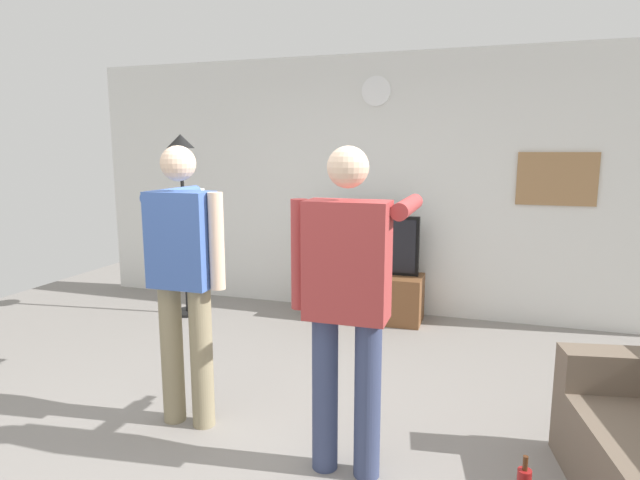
{
  "coord_description": "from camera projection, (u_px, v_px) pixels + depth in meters",
  "views": [
    {
      "loc": [
        1.23,
        -2.56,
        1.73
      ],
      "look_at": [
        0.03,
        1.2,
        1.05
      ],
      "focal_mm": 29.56,
      "sensor_mm": 36.0,
      "label": 1
    }
  ],
  "objects": [
    {
      "name": "wall_clock",
      "position": [
        376.0,
        91.0,
        5.36
      ],
      "size": [
        0.3,
        0.03,
        0.3
      ],
      "primitive_type": "cylinder",
      "rotation": [
        1.57,
        0.0,
        0.0
      ],
      "color": "white"
    },
    {
      "name": "framed_picture",
      "position": [
        557.0,
        179.0,
        4.98
      ],
      "size": [
        0.71,
        0.04,
        0.5
      ],
      "primitive_type": "cube",
      "color": "#997047"
    },
    {
      "name": "ground_plane",
      "position": [
        253.0,
        450.0,
        3.06
      ],
      "size": [
        8.4,
        8.4,
        0.0
      ],
      "primitive_type": "plane",
      "color": "gray"
    },
    {
      "name": "tv_stand",
      "position": [
        367.0,
        296.0,
        5.44
      ],
      "size": [
        1.13,
        0.48,
        0.47
      ],
      "color": "brown",
      "rests_on": "ground_plane"
    },
    {
      "name": "person_standing_nearer_couch",
      "position": [
        348.0,
        293.0,
        2.72
      ],
      "size": [
        0.61,
        0.78,
        1.75
      ],
      "color": "#384266",
      "rests_on": "ground_plane"
    },
    {
      "name": "television",
      "position": [
        369.0,
        244.0,
        5.39
      ],
      "size": [
        1.02,
        0.07,
        0.6
      ],
      "color": "black",
      "rests_on": "tv_stand"
    },
    {
      "name": "back_wall",
      "position": [
        368.0,
        186.0,
        5.6
      ],
      "size": [
        6.4,
        0.1,
        2.7
      ],
      "primitive_type": "cube",
      "color": "silver",
      "rests_on": "ground_plane"
    },
    {
      "name": "person_standing_nearer_lamp",
      "position": [
        184.0,
        271.0,
        3.23
      ],
      "size": [
        0.57,
        0.78,
        1.75
      ],
      "color": "gray",
      "rests_on": "ground_plane"
    },
    {
      "name": "floor_lamp",
      "position": [
        182.0,
        187.0,
        5.41
      ],
      "size": [
        0.32,
        0.32,
        1.88
      ],
      "color": "black",
      "rests_on": "ground_plane"
    }
  ]
}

